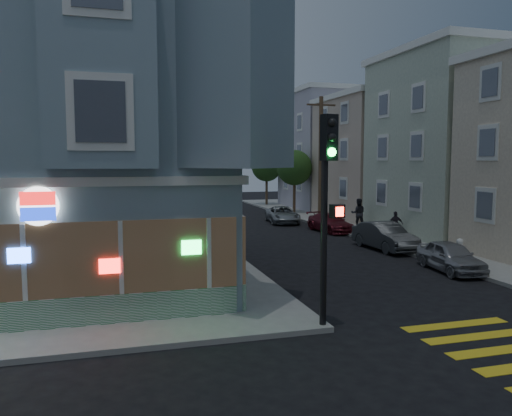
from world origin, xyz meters
name	(u,v)px	position (x,y,z in m)	size (l,w,h in m)	color
ground	(244,377)	(0.00, 0.00, 0.00)	(120.00, 120.00, 0.00)	black
sidewalk_ne	(456,218)	(23.00, 23.00, 0.07)	(24.00, 42.00, 0.15)	gray
corner_building	(17,127)	(-6.00, 10.98, 5.82)	(14.60, 14.60, 11.40)	slate
row_house_b	(485,147)	(19.50, 16.00, 5.40)	(12.00, 8.60, 10.50)	#9DAD96
row_house_c	(403,159)	(19.50, 25.00, 4.65)	(12.00, 8.60, 9.00)	#BAA590
row_house_d	(351,152)	(19.50, 34.00, 5.40)	(12.00, 8.60, 10.50)	#A19BAA
utility_pole	(321,157)	(12.00, 24.00, 4.80)	(2.20, 0.30, 9.00)	#4C3826
street_tree_near	(294,168)	(12.20, 30.00, 3.94)	(3.00, 3.00, 5.30)	#4C3826
street_tree_far	(267,167)	(12.20, 38.00, 3.94)	(3.00, 3.00, 5.30)	#4C3826
pedestrian_a	(358,213)	(12.76, 19.47, 1.12)	(0.94, 0.73, 1.94)	black
pedestrian_b	(396,224)	(13.00, 15.36, 0.90)	(0.87, 0.36, 1.49)	#28242C
parked_car_a	(451,257)	(10.70, 7.42, 0.63)	(1.48, 3.67, 1.25)	#929499
parked_car_b	(385,236)	(10.70, 12.62, 0.70)	(1.49, 4.27, 1.41)	#383C3E
parked_car_c	(330,223)	(10.70, 19.28, 0.58)	(1.64, 4.03, 1.17)	maroon
parked_car_d	(282,215)	(9.25, 24.48, 0.60)	(1.99, 4.32, 1.20)	#909699
traffic_signal	(328,184)	(2.82, 2.16, 3.94)	(0.68, 0.63, 5.61)	black
fire_hydrant	(460,248)	(12.46, 9.11, 0.62)	(0.52, 0.30, 0.90)	silver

